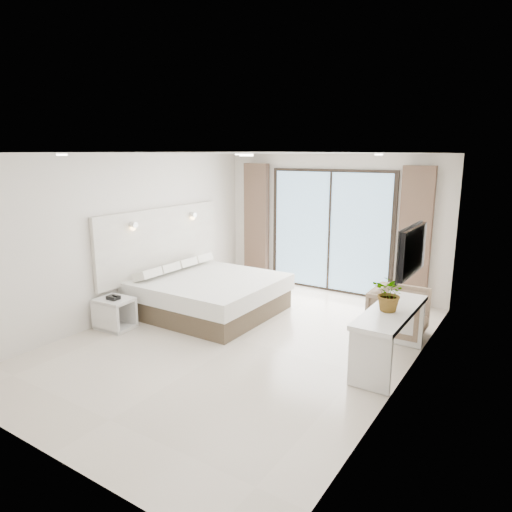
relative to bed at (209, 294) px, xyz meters
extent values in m
plane|color=beige|center=(1.21, -0.74, -0.32)|extent=(6.20, 6.20, 0.00)
cube|color=silver|center=(1.21, 2.36, 1.03)|extent=(4.60, 0.02, 2.70)
cube|color=silver|center=(1.21, -3.84, 1.03)|extent=(4.60, 0.02, 2.70)
cube|color=silver|center=(-1.09, -0.74, 1.03)|extent=(0.02, 6.20, 2.70)
cube|color=silver|center=(3.51, -0.74, 1.03)|extent=(0.02, 6.20, 2.70)
cube|color=white|center=(1.21, -0.74, 2.38)|extent=(4.60, 6.20, 0.02)
cube|color=silver|center=(-1.04, 0.00, 0.83)|extent=(0.08, 3.00, 1.20)
cube|color=black|center=(3.46, -0.37, 1.23)|extent=(0.06, 1.00, 0.58)
cube|color=black|center=(3.42, -0.37, 1.23)|extent=(0.02, 1.04, 0.62)
cube|color=black|center=(1.21, 2.33, 0.88)|extent=(2.56, 0.04, 2.42)
cube|color=#86B3D6|center=(1.21, 2.30, 0.88)|extent=(2.40, 0.01, 2.30)
cube|color=brown|center=(-0.44, 2.22, 0.93)|extent=(0.55, 0.14, 2.50)
cube|color=brown|center=(2.86, 2.22, 0.93)|extent=(0.55, 0.14, 2.50)
cylinder|color=white|center=(-0.09, -2.54, 2.36)|extent=(0.12, 0.12, 0.02)
cylinder|color=white|center=(2.51, -2.54, 2.36)|extent=(0.12, 0.12, 0.02)
cylinder|color=white|center=(-0.09, 1.06, 2.36)|extent=(0.12, 0.12, 0.02)
cylinder|color=white|center=(2.51, 1.06, 2.36)|extent=(0.12, 0.12, 0.02)
cube|color=brown|center=(0.02, 0.00, -0.15)|extent=(2.12, 2.01, 0.34)
cube|color=white|center=(0.02, 0.00, 0.15)|extent=(2.20, 2.09, 0.28)
cube|color=white|center=(-0.74, -0.69, 0.36)|extent=(0.28, 0.42, 0.14)
cube|color=white|center=(-0.74, -0.23, 0.36)|extent=(0.28, 0.42, 0.14)
cube|color=white|center=(-0.74, 0.23, 0.36)|extent=(0.28, 0.42, 0.14)
cube|color=white|center=(-0.74, 0.69, 0.36)|extent=(0.28, 0.42, 0.14)
cube|color=silver|center=(-0.75, -1.40, 0.15)|extent=(0.56, 0.47, 0.05)
cube|color=silver|center=(-0.75, -1.40, -0.29)|extent=(0.56, 0.47, 0.05)
cube|color=silver|center=(-0.75, -1.60, -0.08)|extent=(0.54, 0.08, 0.44)
cube|color=silver|center=(-0.75, -1.21, -0.08)|extent=(0.54, 0.08, 0.44)
cube|color=black|center=(-0.72, -1.44, 0.20)|extent=(0.18, 0.15, 0.06)
cube|color=silver|center=(3.25, -0.37, 0.42)|extent=(0.52, 1.67, 0.06)
cube|color=silver|center=(3.25, -1.12, 0.03)|extent=(0.50, 0.06, 0.71)
cube|color=silver|center=(3.25, 0.38, 0.03)|extent=(0.50, 0.06, 0.71)
imported|color=#33662D|center=(3.25, -0.45, 0.63)|extent=(0.48, 0.52, 0.36)
imported|color=#947861|center=(3.06, 0.73, 0.08)|extent=(0.74, 0.79, 0.80)
camera|label=1|loc=(4.77, -5.90, 2.37)|focal=32.00mm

